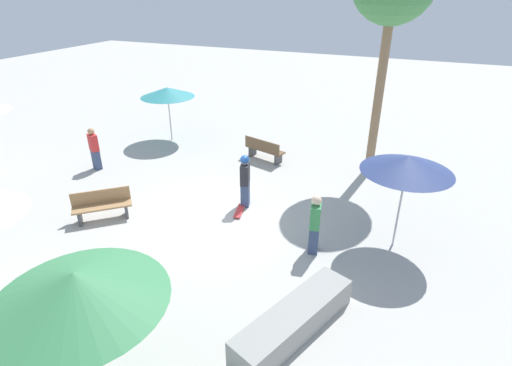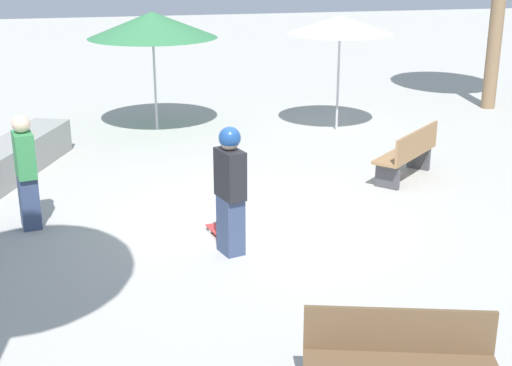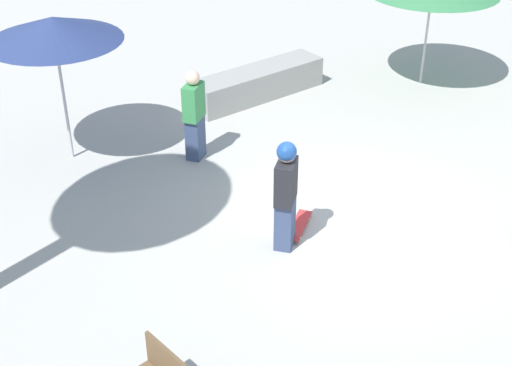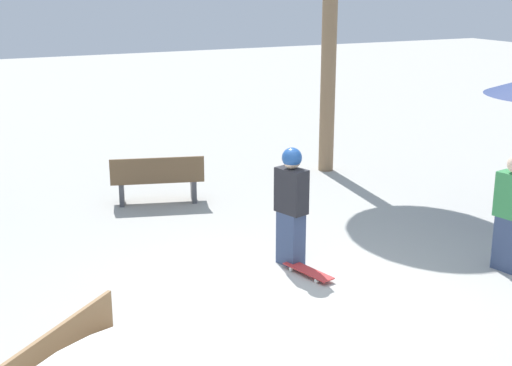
% 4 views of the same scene
% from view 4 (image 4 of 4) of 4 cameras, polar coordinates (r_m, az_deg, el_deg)
% --- Properties ---
extents(ground_plane, '(60.00, 60.00, 0.00)m').
position_cam_4_polar(ground_plane, '(8.88, 2.68, -9.17)').
color(ground_plane, '#B2AFA8').
extents(skater_main, '(0.36, 0.49, 1.64)m').
position_cam_4_polar(skater_main, '(9.59, 2.84, -1.56)').
color(skater_main, '#38476B').
rests_on(skater_main, ground_plane).
extents(skateboard, '(0.37, 0.82, 0.07)m').
position_cam_4_polar(skateboard, '(9.51, 4.20, -7.04)').
color(skateboard, red).
rests_on(skateboard, ground_plane).
extents(bench_far, '(1.66, 0.87, 0.85)m').
position_cam_4_polar(bench_far, '(12.46, -7.88, 0.26)').
color(bench_far, '#47474C').
rests_on(bench_far, ground_plane).
extents(bystander_watching, '(0.33, 0.47, 1.58)m').
position_cam_4_polar(bystander_watching, '(10.00, 19.76, -2.33)').
color(bystander_watching, '#38476B').
rests_on(bystander_watching, ground_plane).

